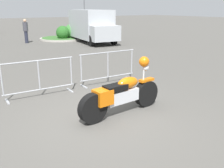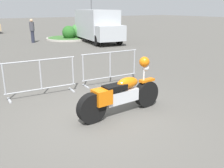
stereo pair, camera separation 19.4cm
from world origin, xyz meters
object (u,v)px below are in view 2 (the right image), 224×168
object	(u,v)px
crowd_barrier_near	(41,77)
delivery_van	(98,25)
motorcycle	(121,94)
pedestrian	(32,30)
crowd_barrier_far	(110,67)

from	to	relation	value
crowd_barrier_near	delivery_van	size ratio (longest dim) A/B	0.40
motorcycle	delivery_van	xyz separation A→B (m)	(6.04, 11.63, 0.74)
delivery_van	pedestrian	xyz separation A→B (m)	(-4.11, 2.32, -0.32)
motorcycle	crowd_barrier_near	xyz separation A→B (m)	(-1.19, 2.34, 0.05)
pedestrian	motorcycle	bearing A→B (deg)	-22.75
motorcycle	crowd_barrier_far	bearing A→B (deg)	60.13
crowd_barrier_far	pedestrian	distance (m)	11.64
motorcycle	delivery_van	distance (m)	13.13
delivery_van	pedestrian	world-z (taller)	delivery_van
delivery_van	pedestrian	distance (m)	4.74
crowd_barrier_near	pedestrian	size ratio (longest dim) A/B	1.22
crowd_barrier_near	delivery_van	xyz separation A→B (m)	(7.22, 9.29, 0.69)
crowd_barrier_near	motorcycle	bearing A→B (deg)	-63.15
motorcycle	pedestrian	bearing A→B (deg)	79.14
crowd_barrier_near	crowd_barrier_far	world-z (taller)	same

